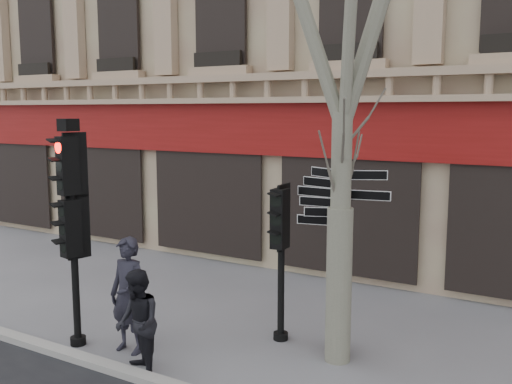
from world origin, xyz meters
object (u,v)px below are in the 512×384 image
(fingerpost, at_px, (342,199))
(pedestrian_b, at_px, (138,323))
(pedestrian_a, at_px, (128,295))
(traffic_signal_secondary, at_px, (281,235))
(traffic_signal_main, at_px, (72,205))

(fingerpost, xyz_separation_m, pedestrian_b, (-2.34, -2.39, -1.78))
(pedestrian_a, bearing_deg, pedestrian_b, -40.39)
(pedestrian_b, bearing_deg, traffic_signal_secondary, 99.20)
(fingerpost, xyz_separation_m, pedestrian_a, (-3.05, -1.82, -1.62))
(fingerpost, relative_size, traffic_signal_main, 0.99)
(pedestrian_b, bearing_deg, traffic_signal_main, -152.97)
(traffic_signal_secondary, xyz_separation_m, pedestrian_b, (-1.25, -2.31, -1.07))
(traffic_signal_main, height_order, pedestrian_a, traffic_signal_main)
(traffic_signal_secondary, height_order, pedestrian_b, traffic_signal_secondary)
(traffic_signal_main, distance_m, traffic_signal_secondary, 3.60)
(fingerpost, bearing_deg, traffic_signal_main, -154.42)
(pedestrian_b, bearing_deg, fingerpost, 83.31)
(traffic_signal_secondary, bearing_deg, traffic_signal_main, -149.15)
(fingerpost, relative_size, pedestrian_a, 1.97)
(traffic_signal_secondary, relative_size, pedestrian_b, 1.65)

